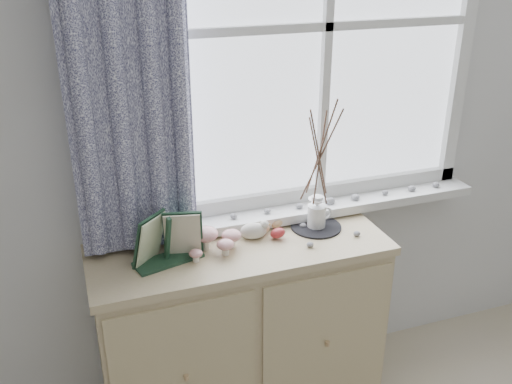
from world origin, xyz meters
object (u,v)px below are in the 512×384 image
botanical_book (168,241)px  toadstool_cluster (215,238)px  twig_pitcher (320,153)px  sideboard (242,333)px

botanical_book → toadstool_cluster: bearing=0.3°
botanical_book → twig_pitcher: (0.65, 0.09, 0.23)m
sideboard → twig_pitcher: bearing=7.9°
toadstool_cluster → twig_pitcher: size_ratio=0.39×
botanical_book → toadstool_cluster: botanical_book is taller
sideboard → twig_pitcher: 0.84m
botanical_book → twig_pitcher: size_ratio=0.51×
sideboard → botanical_book: bearing=-171.2°
sideboard → toadstool_cluster: 0.49m
twig_pitcher → botanical_book: bearing=-170.7°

